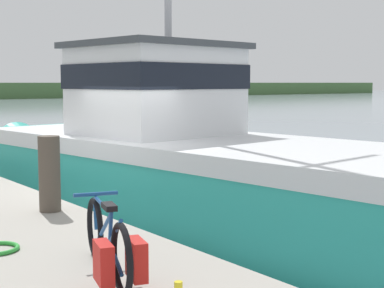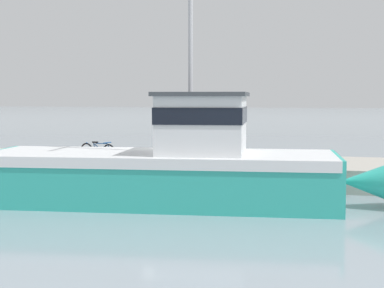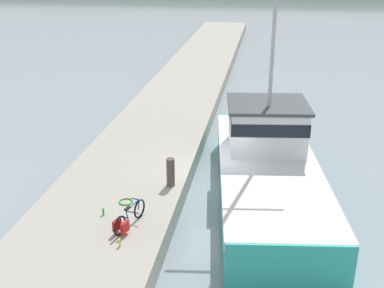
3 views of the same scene
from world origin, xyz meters
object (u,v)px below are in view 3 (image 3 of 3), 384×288
at_px(water_bottle_on_curb, 120,243).
at_px(fishing_boat_main, 267,165).
at_px(bicycle_touring, 127,220).
at_px(water_bottle_by_bike, 103,212).
at_px(mooring_post, 171,172).

bearing_deg(water_bottle_on_curb, fishing_boat_main, 53.53).
xyz_separation_m(bicycle_touring, water_bottle_by_bike, (-0.98, 0.67, -0.20)).
relative_size(bicycle_touring, mooring_post, 1.61).
xyz_separation_m(fishing_boat_main, water_bottle_on_curb, (-4.06, -5.49, -0.24)).
bearing_deg(water_bottle_by_bike, mooring_post, 53.98).
bearing_deg(mooring_post, water_bottle_by_bike, -126.02).
relative_size(fishing_boat_main, water_bottle_by_bike, 55.24).
bearing_deg(water_bottle_on_curb, mooring_post, 80.27).
height_order(bicycle_touring, water_bottle_on_curb, bicycle_touring).
height_order(water_bottle_by_bike, water_bottle_on_curb, water_bottle_on_curb).
xyz_separation_m(fishing_boat_main, mooring_post, (-3.38, -1.51, 0.15)).
height_order(fishing_boat_main, bicycle_touring, fishing_boat_main).
height_order(fishing_boat_main, water_bottle_on_curb, fishing_boat_main).
bearing_deg(fishing_boat_main, bicycle_touring, -139.12).
relative_size(water_bottle_by_bike, water_bottle_on_curb, 0.94).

